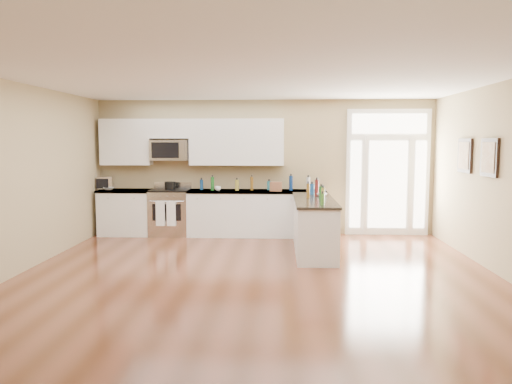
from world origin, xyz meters
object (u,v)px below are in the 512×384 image
(kitchen_range, at_px, (170,212))
(toaster_oven, at_px, (105,183))
(stockpot, at_px, (170,185))
(peninsula_cabinet, at_px, (314,227))

(kitchen_range, bearing_deg, toaster_oven, 175.95)
(stockpot, bearing_deg, peninsula_cabinet, -27.37)
(peninsula_cabinet, height_order, stockpot, stockpot)
(peninsula_cabinet, height_order, kitchen_range, kitchen_range)
(toaster_oven, bearing_deg, stockpot, -20.46)
(kitchen_range, xyz_separation_m, toaster_oven, (-1.40, 0.10, 0.59))
(peninsula_cabinet, bearing_deg, stockpot, 152.63)
(peninsula_cabinet, bearing_deg, kitchen_range, 153.24)
(stockpot, height_order, toaster_oven, toaster_oven)
(kitchen_range, distance_m, stockpot, 0.56)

